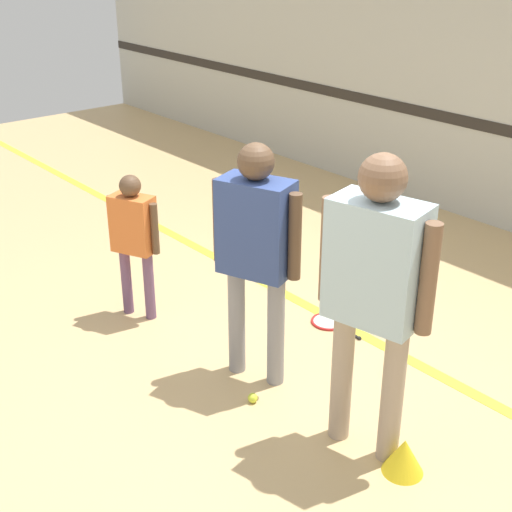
{
  "coord_description": "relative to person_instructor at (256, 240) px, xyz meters",
  "views": [
    {
      "loc": [
        3.2,
        -2.86,
        2.87
      ],
      "look_at": [
        0.0,
        -0.14,
        0.92
      ],
      "focal_mm": 50.0,
      "sensor_mm": 36.0,
      "label": 1
    }
  ],
  "objects": [
    {
      "name": "floor_stripe",
      "position": [
        -0.0,
        0.98,
        -1.04
      ],
      "size": [
        14.4,
        0.1,
        0.01
      ],
      "color": "yellow",
      "rests_on": "ground_plane"
    },
    {
      "name": "person_student_left",
      "position": [
        -1.27,
        -0.16,
        -0.3
      ],
      "size": [
        0.42,
        0.3,
        1.19
      ],
      "rotation": [
        0.0,
        0.0,
        0.42
      ],
      "color": "#6B4C70",
      "rests_on": "ground_plane"
    },
    {
      "name": "person_student_right",
      "position": [
        0.99,
        0.01,
        0.1
      ],
      "size": [
        0.68,
        0.38,
        1.84
      ],
      "rotation": [
        0.0,
        0.0,
        -2.93
      ],
      "color": "tan",
      "rests_on": "ground_plane"
    },
    {
      "name": "racket_spare_on_floor",
      "position": [
        -0.17,
        0.92,
        -1.03
      ],
      "size": [
        0.5,
        0.29,
        0.03
      ],
      "rotation": [
        0.0,
        0.0,
        6.26
      ],
      "color": "red",
      "rests_on": "ground_plane"
    },
    {
      "name": "tennis_ball_by_spare_racket",
      "position": [
        -0.16,
        1.18,
        -1.01
      ],
      "size": [
        0.07,
        0.07,
        0.07
      ],
      "primitive_type": "sphere",
      "color": "#CCE038",
      "rests_on": "ground_plane"
    },
    {
      "name": "tennis_ball_near_instructor",
      "position": [
        0.23,
        -0.22,
        -1.01
      ],
      "size": [
        0.07,
        0.07,
        0.07
      ],
      "primitive_type": "sphere",
      "color": "#CCE038",
      "rests_on": "ground_plane"
    },
    {
      "name": "ground_plane",
      "position": [
        -0.0,
        0.14,
        -1.04
      ],
      "size": [
        16.0,
        16.0,
        0.0
      ],
      "primitive_type": "plane",
      "color": "tan"
    },
    {
      "name": "training_cone",
      "position": [
        1.29,
        0.01,
        -0.93
      ],
      "size": [
        0.24,
        0.24,
        0.22
      ],
      "color": "yellow",
      "rests_on": "ground_plane"
    },
    {
      "name": "person_instructor",
      "position": [
        0.0,
        0.0,
        0.0
      ],
      "size": [
        0.6,
        0.41,
        1.68
      ],
      "rotation": [
        0.0,
        0.0,
        0.36
      ],
      "color": "gray",
      "rests_on": "ground_plane"
    }
  ]
}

